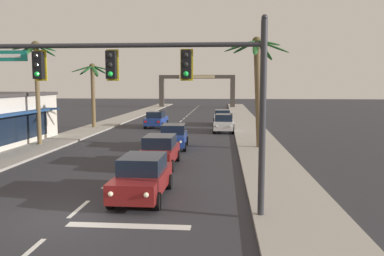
{
  "coord_description": "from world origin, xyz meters",
  "views": [
    {
      "loc": [
        5.19,
        -12.47,
        4.49
      ],
      "look_at": [
        3.55,
        8.0,
        2.2
      ],
      "focal_mm": 36.72,
      "sensor_mm": 36.0,
      "label": 1
    }
  ],
  "objects": [
    {
      "name": "palm_left_second",
      "position": [
        -8.2,
        14.94,
        5.47
      ],
      "size": [
        3.19,
        2.9,
        7.56
      ],
      "color": "brown",
      "rests_on": "ground"
    },
    {
      "name": "lane_markings",
      "position": [
        0.41,
        20.71,
        0.0
      ],
      "size": [
        4.28,
        89.18,
        0.01
      ],
      "color": "silver",
      "rests_on": "ground"
    },
    {
      "name": "sidewalk_right",
      "position": [
        7.8,
        20.0,
        0.07
      ],
      "size": [
        3.2,
        110.0,
        0.14
      ],
      "primitive_type": "cube",
      "color": "#9E998E",
      "rests_on": "ground"
    },
    {
      "name": "sedan_lead_at_stop_bar",
      "position": [
        2.01,
        2.54,
        0.85
      ],
      "size": [
        1.99,
        4.47,
        1.68
      ],
      "color": "maroon",
      "rests_on": "ground"
    },
    {
      "name": "sedan_parked_nearest_kerb",
      "position": [
        5.25,
        24.67,
        0.85
      ],
      "size": [
        2.06,
        4.5,
        1.68
      ],
      "color": "silver",
      "rests_on": "ground"
    },
    {
      "name": "town_gateway_arch",
      "position": [
        0.0,
        63.86,
        4.11
      ],
      "size": [
        14.73,
        0.9,
        6.29
      ],
      "color": "#423D38",
      "rests_on": "ground"
    },
    {
      "name": "traffic_signal_mast",
      "position": [
        3.01,
        0.46,
        4.7
      ],
      "size": [
        10.24,
        0.41,
        6.71
      ],
      "color": "#2D2D33",
      "rests_on": "ground"
    },
    {
      "name": "palm_right_second",
      "position": [
        7.47,
        14.94,
        5.35
      ],
      "size": [
        4.5,
        4.43,
        7.72
      ],
      "color": "brown",
      "rests_on": "ground"
    },
    {
      "name": "sedan_third_in_queue",
      "position": [
        1.69,
        8.67,
        0.85
      ],
      "size": [
        1.96,
        4.46,
        1.68
      ],
      "color": "maroon",
      "rests_on": "ground"
    },
    {
      "name": "sedan_fifth_in_queue",
      "position": [
        1.68,
        14.8,
        0.85
      ],
      "size": [
        2.11,
        4.51,
        1.68
      ],
      "color": "navy",
      "rests_on": "ground"
    },
    {
      "name": "sidewalk_left",
      "position": [
        -7.8,
        20.0,
        0.07
      ],
      "size": [
        3.2,
        110.0,
        0.14
      ],
      "primitive_type": "cube",
      "color": "#9E998E",
      "rests_on": "ground"
    },
    {
      "name": "palm_left_third",
      "position": [
        -8.08,
        26.69,
        4.61
      ],
      "size": [
        4.08,
        3.97,
        6.61
      ],
      "color": "brown",
      "rests_on": "ground"
    },
    {
      "name": "sedan_oncoming_far",
      "position": [
        -1.83,
        28.07,
        0.85
      ],
      "size": [
        2.07,
        4.5,
        1.68
      ],
      "color": "navy",
      "rests_on": "ground"
    },
    {
      "name": "ground_plane",
      "position": [
        0.0,
        0.0,
        0.0
      ],
      "size": [
        220.0,
        220.0,
        0.0
      ],
      "primitive_type": "plane",
      "color": "#2D2D33"
    },
    {
      "name": "sedan_parked_mid_kerb",
      "position": [
        5.07,
        31.02,
        0.85
      ],
      "size": [
        2.04,
        4.49,
        1.68
      ],
      "color": "silver",
      "rests_on": "ground"
    }
  ]
}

